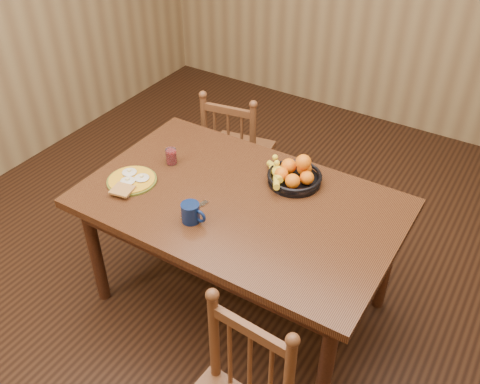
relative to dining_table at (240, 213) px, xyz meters
The scene contains 9 objects.
room 0.68m from the dining_table, ahead, with size 4.52×5.02×2.72m.
dining_table is the anchor object (origin of this frame).
chair_far 0.95m from the dining_table, 123.30° to the left, with size 0.47×0.45×0.90m.
breakfast_plate 0.60m from the dining_table, 162.83° to the right, with size 0.26×0.30×0.04m.
fork 0.25m from the dining_table, 128.95° to the right, with size 0.05×0.18×0.00m.
spoon 0.55m from the dining_table, 156.96° to the right, with size 0.06×0.16×0.01m.
coffee_mug 0.32m from the dining_table, 112.92° to the right, with size 0.13×0.09×0.10m.
juice_glass 0.52m from the dining_table, behind, with size 0.06×0.06×0.09m.
fruit_bowl 0.35m from the dining_table, 60.25° to the left, with size 0.32×0.32×0.17m.
Camera 1 is at (1.12, -1.81, 2.42)m, focal length 40.00 mm.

